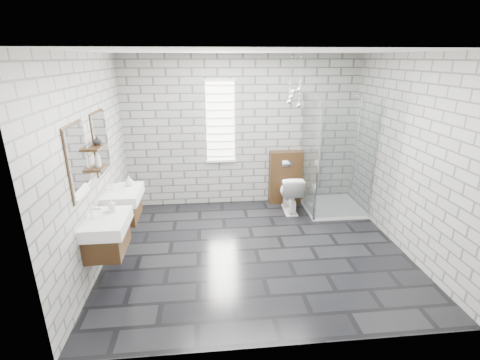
{
  "coord_description": "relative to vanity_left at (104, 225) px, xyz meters",
  "views": [
    {
      "loc": [
        -0.67,
        -4.37,
        2.63
      ],
      "look_at": [
        -0.19,
        0.35,
        0.95
      ],
      "focal_mm": 26.0,
      "sensor_mm": 36.0,
      "label": 1
    }
  ],
  "objects": [
    {
      "name": "floor",
      "position": [
        1.91,
        0.53,
        -0.77
      ],
      "size": [
        4.2,
        3.6,
        0.02
      ],
      "primitive_type": "cube",
      "color": "black",
      "rests_on": "ground"
    },
    {
      "name": "ceiling",
      "position": [
        1.91,
        0.53,
        1.95
      ],
      "size": [
        4.2,
        3.6,
        0.02
      ],
      "primitive_type": "cube",
      "color": "white",
      "rests_on": "wall_back"
    },
    {
      "name": "wall_back",
      "position": [
        1.91,
        2.34,
        0.59
      ],
      "size": [
        4.2,
        0.02,
        2.7
      ],
      "primitive_type": "cube",
      "color": "#9A9A95",
      "rests_on": "floor"
    },
    {
      "name": "wall_front",
      "position": [
        1.91,
        -1.28,
        0.59
      ],
      "size": [
        4.2,
        0.02,
        2.7
      ],
      "primitive_type": "cube",
      "color": "#9A9A95",
      "rests_on": "floor"
    },
    {
      "name": "wall_left",
      "position": [
        -0.2,
        0.53,
        0.59
      ],
      "size": [
        0.02,
        3.6,
        2.7
      ],
      "primitive_type": "cube",
      "color": "#9A9A95",
      "rests_on": "floor"
    },
    {
      "name": "wall_right",
      "position": [
        4.02,
        0.53,
        0.59
      ],
      "size": [
        0.02,
        3.6,
        2.7
      ],
      "primitive_type": "cube",
      "color": "#9A9A95",
      "rests_on": "floor"
    },
    {
      "name": "vanity_left",
      "position": [
        0.0,
        0.0,
        0.0
      ],
      "size": [
        0.47,
        0.7,
        1.57
      ],
      "color": "#412914",
      "rests_on": "wall_left"
    },
    {
      "name": "vanity_right",
      "position": [
        0.0,
        0.91,
        0.0
      ],
      "size": [
        0.47,
        0.7,
        1.57
      ],
      "color": "#412914",
      "rests_on": "wall_left"
    },
    {
      "name": "shelf_lower",
      "position": [
        -0.12,
        0.48,
        0.56
      ],
      "size": [
        0.14,
        0.3,
        0.03
      ],
      "primitive_type": "cube",
      "color": "#412914",
      "rests_on": "wall_left"
    },
    {
      "name": "shelf_upper",
      "position": [
        -0.12,
        0.48,
        0.82
      ],
      "size": [
        0.14,
        0.3,
        0.03
      ],
      "primitive_type": "cube",
      "color": "#412914",
      "rests_on": "wall_left"
    },
    {
      "name": "window",
      "position": [
        1.51,
        2.31,
        0.79
      ],
      "size": [
        0.56,
        0.05,
        1.48
      ],
      "color": "white",
      "rests_on": "wall_back"
    },
    {
      "name": "cistern_panel",
      "position": [
        2.71,
        2.23,
        -0.26
      ],
      "size": [
        0.6,
        0.2,
        1.0
      ],
      "primitive_type": "cube",
      "color": "#412914",
      "rests_on": "floor"
    },
    {
      "name": "flush_plate",
      "position": [
        2.71,
        2.12,
        0.04
      ],
      "size": [
        0.18,
        0.01,
        0.12
      ],
      "primitive_type": "cube",
      "color": "silver",
      "rests_on": "cistern_panel"
    },
    {
      "name": "shower_enclosure",
      "position": [
        3.41,
        1.71,
        -0.25
      ],
      "size": [
        1.0,
        1.0,
        2.03
      ],
      "color": "white",
      "rests_on": "floor"
    },
    {
      "name": "pendant_cluster",
      "position": [
        2.72,
        1.91,
        1.27
      ],
      "size": [
        0.27,
        0.23,
        0.86
      ],
      "color": "silver",
      "rests_on": "ceiling"
    },
    {
      "name": "toilet",
      "position": [
        2.71,
        1.82,
        -0.42
      ],
      "size": [
        0.4,
        0.68,
        0.68
      ],
      "primitive_type": "imported",
      "rotation": [
        0.0,
        0.0,
        3.11
      ],
      "color": "white",
      "rests_on": "floor"
    },
    {
      "name": "soap_bottle_a",
      "position": [
        0.07,
        0.17,
        0.18
      ],
      "size": [
        0.09,
        0.1,
        0.17
      ],
      "primitive_type": "imported",
      "rotation": [
        0.0,
        0.0,
        0.24
      ],
      "color": "#B2B2B2",
      "rests_on": "vanity_left"
    },
    {
      "name": "soap_bottle_b",
      "position": [
        0.1,
        1.08,
        0.17
      ],
      "size": [
        0.12,
        0.12,
        0.15
      ],
      "primitive_type": "imported",
      "rotation": [
        0.0,
        0.0,
        -0.06
      ],
      "color": "#B2B2B2",
      "rests_on": "vanity_right"
    },
    {
      "name": "soap_bottle_c",
      "position": [
        -0.11,
        0.47,
        0.68
      ],
      "size": [
        0.1,
        0.1,
        0.21
      ],
      "primitive_type": "imported",
      "rotation": [
        0.0,
        0.0,
        0.33
      ],
      "color": "#B2B2B2",
      "rests_on": "shelf_lower"
    },
    {
      "name": "vase",
      "position": [
        -0.11,
        0.56,
        0.89
      ],
      "size": [
        0.11,
        0.11,
        0.11
      ],
      "primitive_type": "imported",
      "rotation": [
        0.0,
        0.0,
        -0.03
      ],
      "color": "#B2B2B2",
      "rests_on": "shelf_upper"
    }
  ]
}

